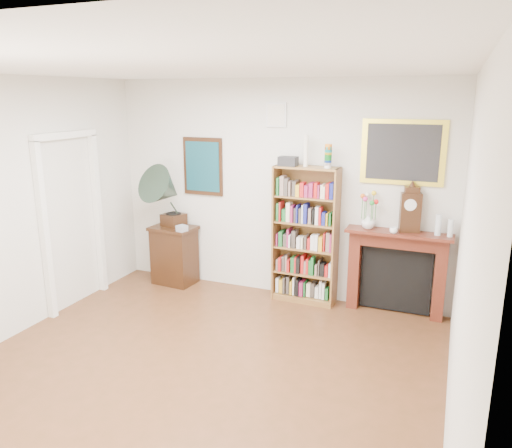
% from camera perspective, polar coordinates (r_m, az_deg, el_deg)
% --- Properties ---
extents(room, '(4.51, 5.01, 2.81)m').
position_cam_1_polar(room, '(4.27, -9.13, -1.90)').
color(room, '#4E3017').
rests_on(room, ground).
extents(door_casing, '(0.08, 1.02, 2.17)m').
position_cam_1_polar(door_casing, '(6.53, -20.35, 1.88)').
color(door_casing, white).
rests_on(door_casing, left_wall).
extents(teal_poster, '(0.58, 0.04, 0.78)m').
position_cam_1_polar(teal_poster, '(6.84, -6.09, 6.55)').
color(teal_poster, black).
rests_on(teal_poster, back_wall).
extents(small_picture, '(0.26, 0.04, 0.30)m').
position_cam_1_polar(small_picture, '(6.35, 2.34, 12.35)').
color(small_picture, white).
rests_on(small_picture, back_wall).
extents(gilt_painting, '(0.95, 0.04, 0.75)m').
position_cam_1_polar(gilt_painting, '(6.03, 16.42, 7.85)').
color(gilt_painting, yellow).
rests_on(gilt_painting, back_wall).
extents(bookshelf, '(0.81, 0.31, 2.01)m').
position_cam_1_polar(bookshelf, '(6.28, 5.66, -0.44)').
color(bookshelf, brown).
rests_on(bookshelf, floor).
extents(side_cabinet, '(0.63, 0.48, 0.82)m').
position_cam_1_polar(side_cabinet, '(7.11, -9.30, -3.51)').
color(side_cabinet, black).
rests_on(side_cabinet, floor).
extents(fireplace, '(1.23, 0.30, 1.04)m').
position_cam_1_polar(fireplace, '(6.25, 15.80, -4.58)').
color(fireplace, '#471A10').
rests_on(fireplace, floor).
extents(gramophone, '(0.69, 0.79, 0.89)m').
position_cam_1_polar(gramophone, '(6.82, -10.19, 3.62)').
color(gramophone, black).
rests_on(gramophone, side_cabinet).
extents(cd_stack, '(0.15, 0.15, 0.08)m').
position_cam_1_polar(cd_stack, '(6.74, -8.46, -0.49)').
color(cd_stack, '#B5B6C2').
rests_on(cd_stack, side_cabinet).
extents(mantel_clock, '(0.25, 0.18, 0.53)m').
position_cam_1_polar(mantel_clock, '(6.05, 17.23, 1.50)').
color(mantel_clock, black).
rests_on(mantel_clock, fireplace).
extents(flower_vase, '(0.19, 0.19, 0.17)m').
position_cam_1_polar(flower_vase, '(6.12, 12.69, 0.29)').
color(flower_vase, silver).
rests_on(flower_vase, fireplace).
extents(teacup, '(0.12, 0.12, 0.07)m').
position_cam_1_polar(teacup, '(5.98, 15.44, -0.71)').
color(teacup, white).
rests_on(teacup, fireplace).
extents(bottle_left, '(0.07, 0.07, 0.24)m').
position_cam_1_polar(bottle_left, '(6.04, 20.12, -0.10)').
color(bottle_left, silver).
rests_on(bottle_left, fireplace).
extents(bottle_right, '(0.06, 0.06, 0.20)m').
position_cam_1_polar(bottle_right, '(6.03, 21.34, -0.45)').
color(bottle_right, silver).
rests_on(bottle_right, fireplace).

